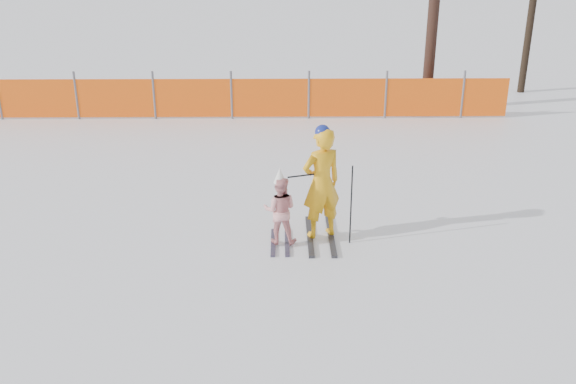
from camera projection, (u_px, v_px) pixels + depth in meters
name	position (u px, v px, depth m)	size (l,w,h in m)	color
ground	(288.00, 269.00, 9.33)	(120.00, 120.00, 0.00)	white
adult	(321.00, 183.00, 9.93)	(0.77, 1.45, 1.87)	black
child	(280.00, 210.00, 9.86)	(0.56, 0.94, 1.27)	black
ski_poles	(339.00, 198.00, 9.84)	(0.99, 0.18, 1.29)	black
safety_fence	(175.00, 98.00, 16.57)	(17.20, 0.06, 1.25)	#595960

